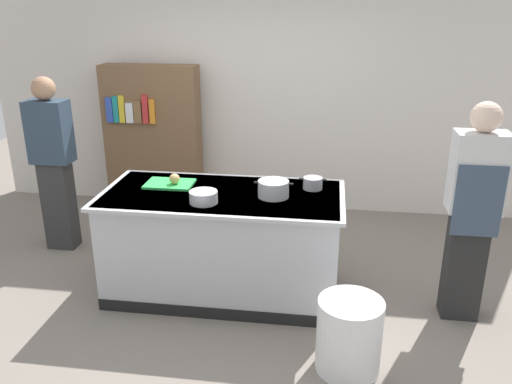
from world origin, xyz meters
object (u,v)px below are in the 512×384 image
at_px(onion, 175,179).
at_px(person_chef, 472,209).
at_px(bookshelf, 153,139).
at_px(stock_pot, 273,189).
at_px(mixing_bowl, 203,197).
at_px(trash_bin, 349,335).
at_px(sauce_pan, 313,183).
at_px(person_guest, 53,161).

distance_m(onion, person_chef, 2.37).
bearing_deg(bookshelf, person_chef, -31.47).
bearing_deg(stock_pot, person_chef, -3.31).
height_order(stock_pot, bookshelf, bookshelf).
xyz_separation_m(mixing_bowl, trash_bin, (1.14, -0.67, -0.69)).
relative_size(onion, bookshelf, 0.05).
xyz_separation_m(sauce_pan, bookshelf, (-1.91, 1.59, -0.10)).
bearing_deg(stock_pot, onion, 170.85).
distance_m(onion, mixing_bowl, 0.48).
bearing_deg(person_guest, trash_bin, 49.22).
height_order(onion, bookshelf, bookshelf).
relative_size(trash_bin, person_guest, 0.30).
distance_m(sauce_pan, bookshelf, 2.49).
height_order(trash_bin, bookshelf, bookshelf).
bearing_deg(trash_bin, bookshelf, 129.57).
distance_m(trash_bin, person_chef, 1.35).
relative_size(stock_pot, trash_bin, 0.60).
distance_m(mixing_bowl, person_chef, 2.03).
bearing_deg(mixing_bowl, person_chef, 3.42).
bearing_deg(mixing_bowl, bookshelf, 118.24).
xyz_separation_m(sauce_pan, trash_bin, (0.31, -1.11, -0.69)).
bearing_deg(sauce_pan, bookshelf, 140.30).
bearing_deg(bookshelf, mixing_bowl, -61.76).
bearing_deg(sauce_pan, person_chef, -14.84).
bearing_deg(stock_pot, person_guest, 163.71).
relative_size(sauce_pan, person_guest, 0.13).
distance_m(onion, stock_pot, 0.86).
bearing_deg(trash_bin, person_guest, 151.75).
distance_m(sauce_pan, person_chef, 1.24).
xyz_separation_m(trash_bin, bookshelf, (-2.23, 2.70, 0.59)).
bearing_deg(person_chef, trash_bin, 150.09).
distance_m(onion, person_guest, 1.46).
height_order(stock_pot, person_guest, person_guest).
distance_m(mixing_bowl, trash_bin, 1.49).
xyz_separation_m(mixing_bowl, person_chef, (2.03, 0.12, -0.03)).
xyz_separation_m(onion, sauce_pan, (1.16, 0.09, -0.01)).
relative_size(mixing_bowl, bookshelf, 0.13).
height_order(onion, person_chef, person_chef).
relative_size(sauce_pan, trash_bin, 0.43).
height_order(onion, sauce_pan, onion).
bearing_deg(trash_bin, person_chef, 41.56).
xyz_separation_m(onion, stock_pot, (0.85, -0.14, 0.00)).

